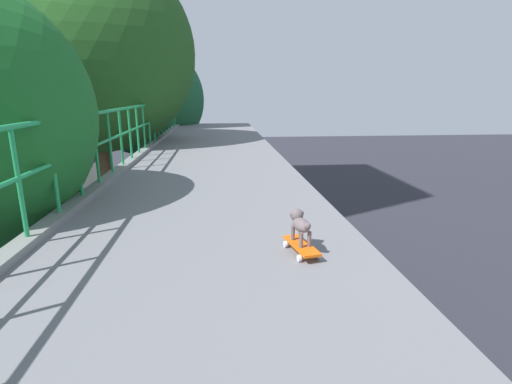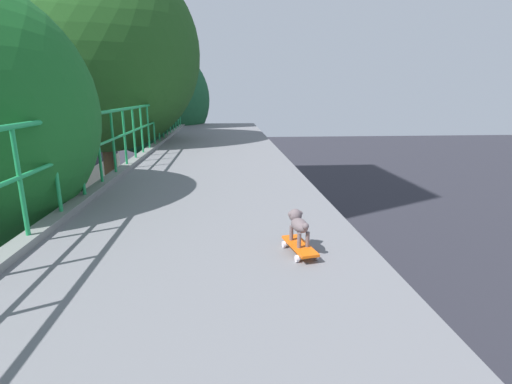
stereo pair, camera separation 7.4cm
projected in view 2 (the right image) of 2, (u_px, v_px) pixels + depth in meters
car_yellow_cab_fifth at (6, 310)px, 11.13m from camera, size 1.99×4.11×1.49m
car_white_seventh at (85, 231)px, 17.25m from camera, size 1.74×3.87×1.52m
city_bus at (81, 166)px, 27.05m from camera, size 2.49×11.68×3.17m
roadside_tree_far at (100, 54)px, 10.99m from camera, size 5.76×5.76×10.76m
roadside_tree_farthest at (151, 100)px, 18.64m from camera, size 5.70×5.70×9.24m
toy_skateboard at (300, 246)px, 3.47m from camera, size 0.28×0.53×0.09m
small_dog at (298, 223)px, 3.48m from camera, size 0.18×0.35×0.30m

